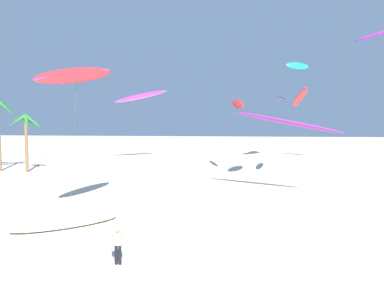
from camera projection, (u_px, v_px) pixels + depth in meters
name	position (u px, v px, depth m)	size (l,w,h in m)	color
palm_tree_4	(26.00, 125.00, 40.13)	(4.96, 4.76, 7.24)	olive
flying_kite_0	(287.00, 122.00, 26.66)	(8.57, 10.47, 7.33)	purple
flying_kite_2	(282.00, 98.00, 56.66)	(4.24, 11.38, 10.99)	purple
flying_kite_3	(77.00, 75.00, 20.14)	(3.54, 7.19, 10.38)	red
flying_kite_5	(141.00, 96.00, 52.43)	(8.28, 10.87, 12.03)	purple
flying_kite_6	(298.00, 66.00, 49.74)	(5.96, 7.86, 15.94)	#19B2B7
flying_kite_7	(378.00, 34.00, 43.98)	(5.03, 9.10, 18.97)	purple
flying_kite_8	(300.00, 98.00, 36.61)	(2.93, 8.82, 10.06)	red
flying_kite_9	(238.00, 104.00, 40.07)	(4.31, 10.80, 9.61)	red
grounded_kite_0	(66.00, 223.00, 19.20)	(5.90, 5.07, 0.42)	white
person_near_right	(118.00, 244.00, 13.98)	(0.51, 0.21, 1.64)	black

